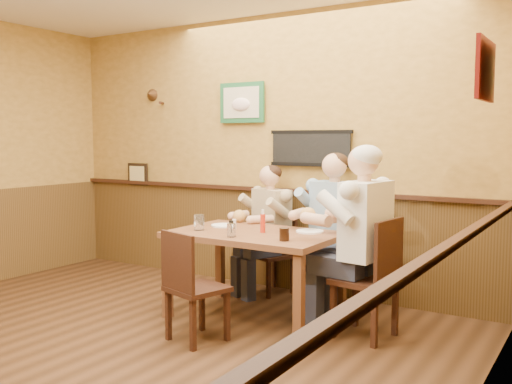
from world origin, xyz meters
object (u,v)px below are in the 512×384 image
(water_glass_left, at_px, (199,222))
(salt_shaker, at_px, (234,224))
(chair_right_end, at_px, (365,277))
(cola_tumbler, at_px, (284,234))
(diner_blue_polo, at_px, (335,238))
(chair_back_right, at_px, (335,258))
(chair_near_side, at_px, (197,286))
(diner_white_elder, at_px, (365,252))
(pepper_shaker, at_px, (231,226))
(hot_sauce_bottle, at_px, (263,222))
(dining_table, at_px, (254,243))
(chair_back_left, at_px, (271,253))
(water_glass_mid, at_px, (231,230))
(diner_tan_shirt, at_px, (272,236))

(water_glass_left, xyz_separation_m, salt_shaker, (0.22, 0.22, -0.02))
(chair_right_end, distance_m, cola_tumbler, 0.71)
(diner_blue_polo, relative_size, salt_shaker, 14.66)
(chair_back_right, xyz_separation_m, cola_tumbler, (-0.02, -0.93, 0.36))
(chair_near_side, bearing_deg, diner_white_elder, -128.43)
(chair_back_right, bearing_deg, chair_right_end, -40.99)
(diner_blue_polo, relative_size, cola_tumbler, 12.56)
(pepper_shaker, bearing_deg, diner_blue_polo, 52.57)
(diner_blue_polo, bearing_deg, hot_sauce_bottle, -109.04)
(chair_back_right, distance_m, chair_near_side, 1.49)
(chair_back_right, distance_m, diner_white_elder, 0.87)
(pepper_shaker, bearing_deg, chair_near_side, -80.73)
(dining_table, xyz_separation_m, chair_right_end, (0.98, 0.06, -0.19))
(chair_back_left, bearing_deg, hot_sauce_bottle, -42.58)
(water_glass_mid, relative_size, hot_sauce_bottle, 0.61)
(diner_tan_shirt, distance_m, pepper_shaker, 0.90)
(chair_right_end, bearing_deg, water_glass_left, -74.13)
(chair_right_end, relative_size, pepper_shaker, 9.79)
(water_glass_mid, bearing_deg, diner_white_elder, 19.86)
(pepper_shaker, bearing_deg, diner_white_elder, 7.84)
(chair_near_side, distance_m, water_glass_left, 0.76)
(chair_back_right, relative_size, water_glass_left, 6.59)
(chair_back_right, relative_size, water_glass_mid, 8.23)
(dining_table, xyz_separation_m, cola_tumbler, (0.42, -0.23, 0.14))
(chair_right_end, distance_m, diner_tan_shirt, 1.45)
(diner_blue_polo, bearing_deg, diner_white_elder, -40.99)
(water_glass_mid, bearing_deg, water_glass_left, 162.72)
(dining_table, distance_m, salt_shaker, 0.28)
(chair_back_left, relative_size, salt_shaker, 9.29)
(chair_back_right, bearing_deg, salt_shaker, -127.36)
(diner_blue_polo, xyz_separation_m, cola_tumbler, (-0.02, -0.93, 0.16))
(salt_shaker, xyz_separation_m, pepper_shaker, (0.07, -0.15, 0.00))
(chair_back_right, bearing_deg, diner_tan_shirt, -176.92)
(chair_back_left, distance_m, chair_right_end, 1.45)
(diner_blue_polo, bearing_deg, water_glass_left, -127.25)
(water_glass_mid, distance_m, cola_tumbler, 0.46)
(diner_blue_polo, xyz_separation_m, water_glass_left, (-0.90, -0.87, 0.18))
(pepper_shaker, bearing_deg, chair_back_left, 97.30)
(dining_table, height_order, pepper_shaker, pepper_shaker)
(water_glass_left, height_order, salt_shaker, water_glass_left)
(chair_back_left, xyz_separation_m, chair_near_side, (0.21, -1.47, 0.02))
(diner_tan_shirt, xyz_separation_m, water_glass_left, (-0.18, -0.94, 0.24))
(diner_tan_shirt, height_order, pepper_shaker, diner_tan_shirt)
(chair_back_left, xyz_separation_m, salt_shaker, (0.04, -0.72, 0.39))
(salt_shaker, height_order, pepper_shaker, pepper_shaker)
(chair_back_right, xyz_separation_m, diner_white_elder, (0.54, -0.64, 0.23))
(water_glass_mid, height_order, salt_shaker, water_glass_mid)
(diner_white_elder, distance_m, cola_tumbler, 0.64)
(diner_tan_shirt, bearing_deg, dining_table, -47.93)
(salt_shaker, bearing_deg, cola_tumbler, -22.79)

